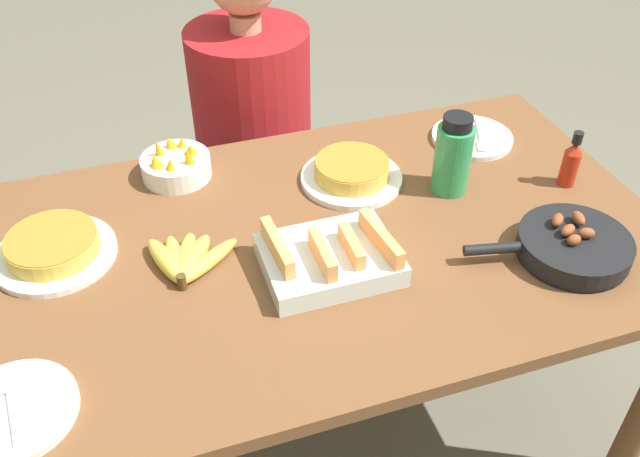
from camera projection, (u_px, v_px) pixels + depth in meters
ground_plane at (320, 432)px, 2.02m from camera, size 14.00×14.00×0.00m
dining_table at (320, 271)px, 1.60m from camera, size 1.59×0.92×0.76m
banana_bunch at (185, 260)px, 1.46m from camera, size 0.21×0.18×0.04m
melon_tray at (330, 258)px, 1.44m from camera, size 0.28×0.22×0.10m
skillet at (572, 246)px, 1.48m from camera, size 0.37×0.25×0.08m
frittata_plate_center at (53, 248)px, 1.48m from camera, size 0.27×0.27×0.06m
frittata_plate_side at (352, 173)px, 1.70m from camera, size 0.26×0.26×0.06m
empty_plate_near_front at (472, 138)px, 1.86m from camera, size 0.22×0.22×0.02m
empty_plate_far_left at (14, 411)px, 1.17m from camera, size 0.22×0.22×0.02m
fruit_bowl_mango at (176, 165)px, 1.71m from camera, size 0.18×0.18×0.11m
water_bottle at (453, 156)px, 1.63m from camera, size 0.09×0.09×0.20m
hot_sauce_bottle at (571, 162)px, 1.67m from camera, size 0.04×0.04×0.15m
person_figure at (256, 165)px, 2.24m from camera, size 0.41×0.41×1.21m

